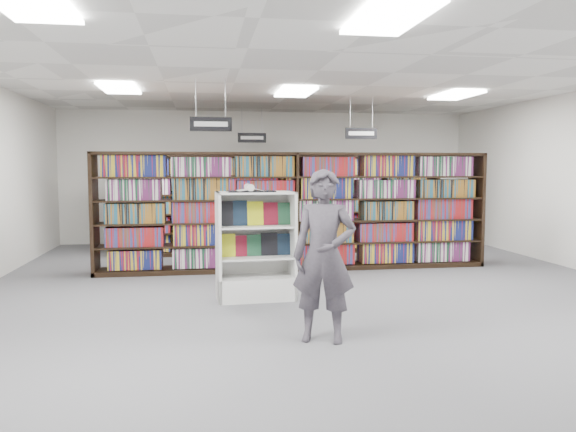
{
  "coord_description": "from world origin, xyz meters",
  "views": [
    {
      "loc": [
        -1.66,
        -7.9,
        1.84
      ],
      "look_at": [
        -0.36,
        0.5,
        1.1
      ],
      "focal_mm": 35.0,
      "sensor_mm": 36.0,
      "label": 1
    }
  ],
  "objects": [
    {
      "name": "floor",
      "position": [
        0.0,
        0.0,
        0.0
      ],
      "size": [
        12.0,
        12.0,
        0.0
      ],
      "primitive_type": "plane",
      "color": "#58585E",
      "rests_on": "ground"
    },
    {
      "name": "ceiling",
      "position": [
        0.0,
        0.0,
        3.2
      ],
      "size": [
        10.0,
        12.0,
        0.1
      ],
      "primitive_type": "cube",
      "color": "white",
      "rests_on": "wall_back"
    },
    {
      "name": "wall_back",
      "position": [
        0.0,
        6.0,
        1.6
      ],
      "size": [
        10.0,
        0.1,
        3.2
      ],
      "primitive_type": "cube",
      "color": "white",
      "rests_on": "ground"
    },
    {
      "name": "bookshelf_row_near",
      "position": [
        0.0,
        2.0,
        1.05
      ],
      "size": [
        7.0,
        0.6,
        2.1
      ],
      "color": "black",
      "rests_on": "floor"
    },
    {
      "name": "bookshelf_row_mid",
      "position": [
        0.0,
        4.0,
        1.05
      ],
      "size": [
        7.0,
        0.6,
        2.1
      ],
      "color": "black",
      "rests_on": "floor"
    },
    {
      "name": "bookshelf_row_far",
      "position": [
        0.0,
        5.7,
        1.05
      ],
      "size": [
        7.0,
        0.6,
        2.1
      ],
      "color": "black",
      "rests_on": "floor"
    },
    {
      "name": "aisle_sign_left",
      "position": [
        -1.5,
        1.0,
        2.53
      ],
      "size": [
        0.65,
        0.02,
        0.8
      ],
      "color": "#B2B2B7",
      "rests_on": "ceiling"
    },
    {
      "name": "aisle_sign_right",
      "position": [
        1.5,
        3.0,
        2.53
      ],
      "size": [
        0.65,
        0.02,
        0.8
      ],
      "color": "#B2B2B7",
      "rests_on": "ceiling"
    },
    {
      "name": "aisle_sign_center",
      "position": [
        -0.5,
        5.0,
        2.53
      ],
      "size": [
        0.65,
        0.02,
        0.8
      ],
      "color": "#B2B2B7",
      "rests_on": "ceiling"
    },
    {
      "name": "troffer_front_left",
      "position": [
        -3.0,
        -3.0,
        3.16
      ],
      "size": [
        0.6,
        1.2,
        0.04
      ],
      "primitive_type": "cube",
      "color": "white",
      "rests_on": "ceiling"
    },
    {
      "name": "troffer_front_center",
      "position": [
        0.0,
        -3.0,
        3.16
      ],
      "size": [
        0.6,
        1.2,
        0.04
      ],
      "primitive_type": "cube",
      "color": "white",
      "rests_on": "ceiling"
    },
    {
      "name": "troffer_back_left",
      "position": [
        -3.0,
        2.0,
        3.16
      ],
      "size": [
        0.6,
        1.2,
        0.04
      ],
      "primitive_type": "cube",
      "color": "white",
      "rests_on": "ceiling"
    },
    {
      "name": "troffer_back_center",
      "position": [
        0.0,
        2.0,
        3.16
      ],
      "size": [
        0.6,
        1.2,
        0.04
      ],
      "primitive_type": "cube",
      "color": "white",
      "rests_on": "ceiling"
    },
    {
      "name": "troffer_back_right",
      "position": [
        3.0,
        2.0,
        3.16
      ],
      "size": [
        0.6,
        1.2,
        0.04
      ],
      "primitive_type": "cube",
      "color": "white",
      "rests_on": "ceiling"
    },
    {
      "name": "endcap_display",
      "position": [
        -0.93,
        -0.16,
        0.5
      ],
      "size": [
        1.11,
        0.6,
        1.5
      ],
      "rotation": [
        0.0,
        0.0,
        0.06
      ],
      "color": "white",
      "rests_on": "floor"
    },
    {
      "name": "open_book",
      "position": [
        -1.0,
        -0.25,
        1.54
      ],
      "size": [
        0.66,
        0.41,
        0.13
      ],
      "rotation": [
        0.0,
        0.0,
        0.06
      ],
      "color": "black",
      "rests_on": "endcap_display"
    },
    {
      "name": "shopper",
      "position": [
        -0.4,
        -2.2,
        0.91
      ],
      "size": [
        0.77,
        0.63,
        1.82
      ],
      "primitive_type": "imported",
      "rotation": [
        0.0,
        0.0,
        -0.33
      ],
      "color": "#444049",
      "rests_on": "floor"
    }
  ]
}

